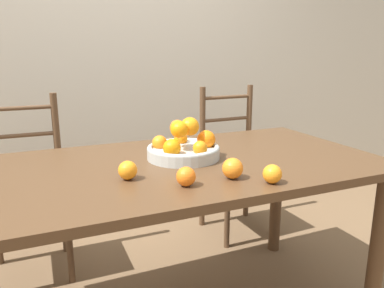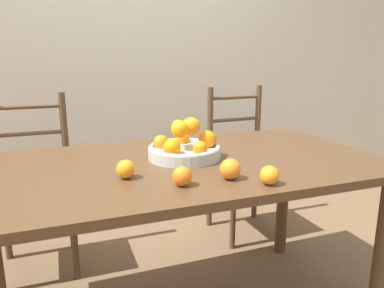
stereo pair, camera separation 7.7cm
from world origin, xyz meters
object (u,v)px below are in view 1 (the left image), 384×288
object	(u,v)px
orange_loose_2	(233,168)
chair_right	(235,165)
orange_loose_3	(186,176)
orange_loose_0	(128,170)
chair_left	(27,193)
fruit_bowl	(184,147)
orange_loose_1	(272,174)

from	to	relation	value
orange_loose_2	chair_right	size ratio (longest dim) A/B	0.08
orange_loose_3	chair_right	xyz separation A→B (m)	(0.79, 1.02, -0.34)
orange_loose_0	chair_left	bearing A→B (deg)	113.21
fruit_bowl	chair_left	world-z (taller)	chair_left
orange_loose_1	chair_left	size ratio (longest dim) A/B	0.07
orange_loose_3	orange_loose_2	bearing A→B (deg)	1.78
orange_loose_1	chair_left	bearing A→B (deg)	126.89
orange_loose_1	orange_loose_3	distance (m)	0.31
fruit_bowl	orange_loose_0	distance (m)	0.35
orange_loose_3	orange_loose_1	bearing A→B (deg)	-17.96
orange_loose_0	chair_right	size ratio (longest dim) A/B	0.07
orange_loose_2	orange_loose_3	xyz separation A→B (m)	(-0.19, -0.01, -0.00)
orange_loose_3	orange_loose_0	bearing A→B (deg)	138.91
orange_loose_0	orange_loose_2	world-z (taller)	orange_loose_2
orange_loose_0	orange_loose_3	bearing A→B (deg)	-41.09
orange_loose_0	chair_right	xyz separation A→B (m)	(0.96, 0.87, -0.35)
fruit_bowl	chair_left	distance (m)	1.03
orange_loose_1	chair_right	bearing A→B (deg)	65.96
fruit_bowl	orange_loose_3	size ratio (longest dim) A/B	4.61
chair_left	chair_right	xyz separation A→B (m)	(1.34, -0.00, 0.00)
orange_loose_3	chair_right	bearing A→B (deg)	52.22
orange_loose_0	chair_right	world-z (taller)	chair_right
fruit_bowl	orange_loose_1	size ratio (longest dim) A/B	4.66
orange_loose_0	orange_loose_1	xyz separation A→B (m)	(0.46, -0.24, -0.00)
orange_loose_2	chair_left	size ratio (longest dim) A/B	0.08
fruit_bowl	orange_loose_1	world-z (taller)	fruit_bowl
orange_loose_1	chair_left	distance (m)	1.44
orange_loose_0	chair_left	size ratio (longest dim) A/B	0.07
orange_loose_2	chair_right	distance (m)	1.23
orange_loose_1	orange_loose_2	xyz separation A→B (m)	(-0.10, 0.10, 0.00)
orange_loose_0	chair_left	world-z (taller)	chair_left
orange_loose_0	fruit_bowl	bearing A→B (deg)	31.42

